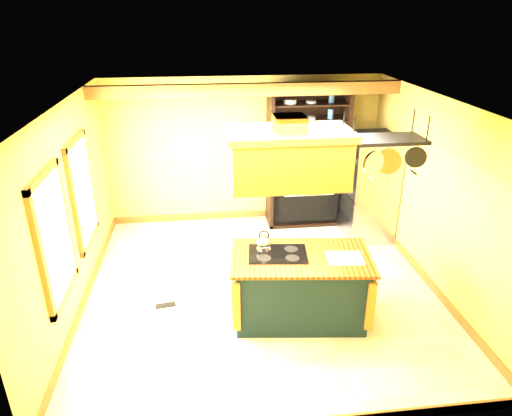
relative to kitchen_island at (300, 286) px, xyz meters
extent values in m
plane|color=beige|center=(-0.41, 0.73, -0.47)|extent=(5.00, 5.00, 0.00)
plane|color=white|center=(-0.41, 0.73, 2.23)|extent=(5.00, 5.00, 0.00)
cube|color=#E6D154|center=(-0.41, 3.23, 0.88)|extent=(5.00, 0.02, 2.70)
cube|color=#E6D154|center=(-0.41, -1.77, 0.88)|extent=(5.00, 0.02, 2.70)
cube|color=#E6D154|center=(-2.91, 0.73, 0.88)|extent=(0.02, 5.00, 2.70)
cube|color=#E6D154|center=(2.09, 0.73, 0.88)|extent=(0.02, 5.00, 2.70)
cube|color=brown|center=(-0.41, 2.43, 2.12)|extent=(5.00, 0.15, 0.20)
cube|color=brown|center=(-2.88, -0.07, 0.93)|extent=(0.06, 1.06, 1.56)
cube|color=white|center=(-2.86, -0.07, 0.93)|extent=(0.02, 0.85, 1.34)
cube|color=brown|center=(-2.88, 1.33, 0.93)|extent=(0.06, 1.06, 1.56)
cube|color=white|center=(-2.86, 1.33, 0.93)|extent=(0.02, 0.85, 1.34)
cube|color=#13292D|center=(0.00, 0.00, -0.03)|extent=(1.71, 1.06, 0.88)
cube|color=brown|center=(0.00, 0.00, 0.43)|extent=(1.86, 1.17, 0.04)
cube|color=black|center=(-0.28, 0.08, 0.46)|extent=(0.79, 0.59, 0.01)
ellipsoid|color=silver|center=(-0.45, 0.22, 0.56)|extent=(0.20, 0.20, 0.16)
cube|color=white|center=(0.53, -0.14, 0.46)|extent=(0.48, 0.39, 0.02)
cube|color=#B37F2C|center=(-0.20, 0.00, 1.71)|extent=(1.33, 0.71, 0.56)
cube|color=brown|center=(-0.20, 0.00, 2.03)|extent=(1.41, 0.80, 0.08)
cube|color=#B37F2C|center=(-0.20, 0.00, 2.11)|extent=(0.35, 0.35, 0.24)
cube|color=black|center=(0.90, 0.00, 1.93)|extent=(0.94, 0.47, 0.04)
cylinder|color=black|center=(0.48, -0.19, 2.08)|extent=(0.02, 0.02, 0.30)
cylinder|color=black|center=(1.33, 0.19, 2.08)|extent=(0.02, 0.02, 0.30)
cylinder|color=black|center=(0.52, 0.09, 1.73)|extent=(0.25, 0.03, 0.25)
cylinder|color=silver|center=(0.78, -0.10, 1.68)|extent=(0.28, 0.03, 0.28)
cylinder|color=#CC5E33|center=(1.03, 0.09, 1.63)|extent=(0.32, 0.03, 0.32)
cylinder|color=black|center=(1.28, -0.10, 1.73)|extent=(0.25, 0.03, 0.25)
cube|color=#9C9EA4|center=(1.69, 2.24, 0.43)|extent=(0.75, 0.92, 1.80)
cube|color=#9C9EA4|center=(1.30, 2.01, 0.82)|extent=(0.03, 0.44, 0.97)
cube|color=#9C9EA4|center=(1.30, 2.47, 0.82)|extent=(0.03, 0.44, 0.97)
cube|color=#9C9EA4|center=(1.30, 2.24, -0.06)|extent=(0.03, 0.88, 0.75)
cube|color=black|center=(1.69, 2.24, -0.44)|extent=(0.71, 0.87, 0.06)
cube|color=black|center=(0.71, 3.18, 0.78)|extent=(1.41, 0.06, 2.50)
cube|color=black|center=(0.03, 2.91, 0.78)|extent=(0.06, 0.60, 2.50)
cube|color=black|center=(1.38, 2.91, 0.78)|extent=(0.06, 0.60, 2.50)
cube|color=black|center=(0.71, 2.91, 0.94)|extent=(1.41, 0.60, 0.05)
cube|color=black|center=(0.71, 2.94, 0.27)|extent=(1.29, 0.50, 1.35)
cube|color=black|center=(0.71, 2.59, 0.56)|extent=(1.10, 0.04, 0.60)
cube|color=black|center=(0.71, 2.59, -0.03)|extent=(1.10, 0.04, 0.54)
cube|color=black|center=(0.71, 2.91, 1.21)|extent=(1.29, 0.54, 0.02)
cube|color=black|center=(0.71, 2.91, 1.51)|extent=(1.29, 0.54, 0.02)
cube|color=black|center=(0.71, 2.91, 1.79)|extent=(1.29, 0.54, 0.03)
cylinder|color=white|center=(0.36, 2.86, 1.26)|extent=(0.22, 0.22, 0.07)
cylinder|color=#4278BA|center=(1.09, 2.86, 1.61)|extent=(0.10, 0.10, 0.17)
cube|color=black|center=(-1.78, 0.45, -0.46)|extent=(0.30, 0.16, 0.01)
camera|label=1|loc=(-1.16, -4.90, 3.32)|focal=32.00mm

